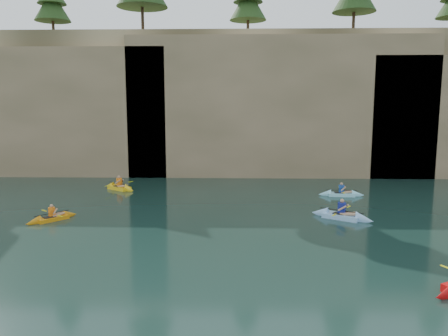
{
  "coord_description": "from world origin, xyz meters",
  "views": [
    {
      "loc": [
        -1.44,
        -12.5,
        5.84
      ],
      "look_at": [
        -2.0,
        6.63,
        3.0
      ],
      "focal_mm": 35.0,
      "sensor_mm": 36.0,
      "label": 1
    }
  ],
  "objects": [
    {
      "name": "cliff_slab_west",
      "position": [
        -20.0,
        22.6,
        5.28
      ],
      "size": [
        26.0,
        2.4,
        10.56
      ],
      "primitive_type": "cube",
      "color": "#9D7F5F",
      "rests_on": "ground"
    },
    {
      "name": "kayaker_orange",
      "position": [
        -10.73,
        8.61,
        0.13
      ],
      "size": [
        2.21,
        2.49,
        1.03
      ],
      "rotation": [
        0.0,
        0.0,
        0.88
      ],
      "color": "orange",
      "rests_on": "ground"
    },
    {
      "name": "kayaker_ltblue_mid",
      "position": [
        5.23,
        14.91,
        0.13
      ],
      "size": [
        2.91,
        2.18,
        1.09
      ],
      "rotation": [
        0.0,
        0.0,
        -0.07
      ],
      "color": "#98E8FF",
      "rests_on": "ground"
    },
    {
      "name": "kayaker_ltblue_near",
      "position": [
        3.94,
        9.35,
        0.16
      ],
      "size": [
        3.14,
        2.43,
        1.28
      ],
      "rotation": [
        0.0,
        0.0,
        -0.58
      ],
      "color": "#96C8FB",
      "rests_on": "ground"
    },
    {
      "name": "ground",
      "position": [
        0.0,
        0.0,
        0.0
      ],
      "size": [
        160.0,
        160.0,
        0.0
      ],
      "primitive_type": "plane",
      "color": "black",
      "rests_on": "ground"
    },
    {
      "name": "kayaker_yellow",
      "position": [
        -9.45,
        16.6,
        0.15
      ],
      "size": [
        2.79,
        2.35,
        1.21
      ],
      "rotation": [
        0.0,
        0.0,
        -0.64
      ],
      "color": "yellow",
      "rests_on": "ground"
    },
    {
      "name": "sea_cave_center",
      "position": [
        -4.0,
        21.95,
        1.6
      ],
      "size": [
        3.5,
        1.0,
        3.2
      ],
      "primitive_type": "cube",
      "color": "black",
      "rests_on": "ground"
    },
    {
      "name": "cliff",
      "position": [
        0.0,
        30.0,
        6.0
      ],
      "size": [
        70.0,
        16.0,
        12.0
      ],
      "primitive_type": "cube",
      "color": "tan",
      "rests_on": "ground"
    },
    {
      "name": "sea_cave_west",
      "position": [
        -18.0,
        21.95,
        2.0
      ],
      "size": [
        4.5,
        1.0,
        4.0
      ],
      "primitive_type": "cube",
      "color": "black",
      "rests_on": "ground"
    },
    {
      "name": "sea_cave_east",
      "position": [
        10.0,
        21.95,
        2.25
      ],
      "size": [
        5.0,
        1.0,
        4.5
      ],
      "primitive_type": "cube",
      "color": "black",
      "rests_on": "ground"
    },
    {
      "name": "cliff_slab_center",
      "position": [
        2.0,
        22.6,
        5.7
      ],
      "size": [
        24.0,
        2.4,
        11.4
      ],
      "primitive_type": "cube",
      "color": "#9D7F5F",
      "rests_on": "ground"
    }
  ]
}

